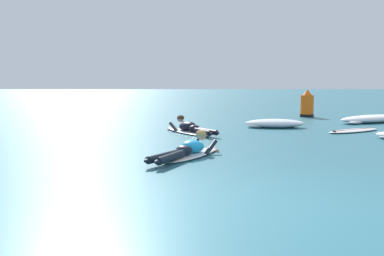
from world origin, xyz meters
TOP-DOWN VIEW (x-y plane):
  - ground_plane at (0.00, 10.00)m, footprint 120.00×120.00m
  - surfer_near at (-0.86, 3.30)m, footprint 1.58×2.41m
  - surfer_far at (-0.81, 7.20)m, footprint 1.65×2.48m
  - drifting_surfboard at (4.07, 7.53)m, footprint 2.07×1.56m
  - whitewater_front at (1.95, 8.68)m, footprint 1.95×0.99m
  - whitewater_mid_right at (5.91, 10.35)m, footprint 3.19×2.10m
  - channel_marker_buoy at (4.13, 12.75)m, footprint 0.57×0.57m

SIDE VIEW (x-z plane):
  - ground_plane at x=0.00m, z-range 0.00..0.00m
  - drifting_surfboard at x=4.07m, z-range -0.05..0.11m
  - whitewater_mid_right at x=5.91m, z-range -0.01..0.27m
  - whitewater_front at x=1.95m, z-range -0.01..0.27m
  - surfer_far at x=-0.81m, z-range -0.13..0.40m
  - surfer_near at x=-0.86m, z-range -0.13..0.41m
  - channel_marker_buoy at x=4.13m, z-range -0.11..1.04m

